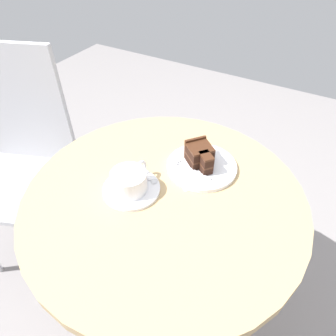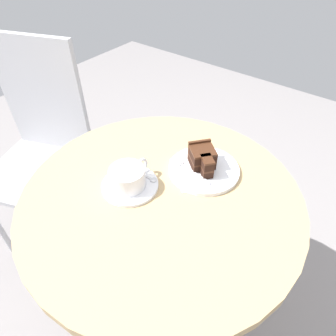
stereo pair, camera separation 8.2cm
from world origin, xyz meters
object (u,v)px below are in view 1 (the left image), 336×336
Objects in this scene: fork at (184,166)px; napkin at (195,170)px; coffee_cup at (130,180)px; cake_slice at (200,155)px; saucer at (132,189)px; cake_plate at (202,166)px; cafe_chair at (23,149)px; teaspoon at (146,179)px.

fork reaches higher than napkin.
coffee_cup is at bearing 68.05° from fork.
saucer is at bearing 147.16° from cake_slice.
cake_plate is 1.18× the size of napkin.
cafe_chair is at bearing 82.06° from saucer.
cake_slice is 0.11× the size of cafe_chair.
cafe_chair is at bearing 170.88° from teaspoon.
coffee_cup is at bearing 147.32° from cake_slice.
coffee_cup is at bearing 144.37° from cake_plate.
cake_plate is 0.75m from cafe_chair.
cake_slice reaches higher than cake_plate.
napkin is at bearing 178.40° from cake_slice.
cake_plate is 0.04m from cake_slice.
cake_plate is at bearing -26.81° from napkin.
saucer is at bearing -114.87° from teaspoon.
teaspoon is 0.17m from cake_slice.
saucer is 0.17× the size of cafe_chair.
cake_plate is at bearing 43.55° from teaspoon.
cake_plate is at bearing -113.90° from cake_slice.
teaspoon is 0.64× the size of fork.
teaspoon is at bearing 139.31° from cake_plate.
fork is 0.86× the size of napkin.
cake_slice is 0.71× the size of fork.
coffee_cup reaches higher than saucer.
cafe_chair reaches higher than teaspoon.
napkin is at bearing -15.95° from cafe_chair.
napkin is (0.16, -0.12, -0.04)m from coffee_cup.
fork is 0.16× the size of cafe_chair.
fork is at bearing 109.58° from napkin.
fork reaches higher than cake_plate.
napkin is at bearing -151.61° from fork.
teaspoon is 0.90× the size of cake_slice.
napkin is 0.73m from cafe_chair.
teaspoon is 0.10× the size of cafe_chair.
cake_plate is at bearing -132.68° from fork.
cake_slice is (0.00, 0.01, 0.04)m from cake_plate.
cake_slice is at bearing -13.84° from cafe_chair.
cake_slice reaches higher than saucer.
coffee_cup is 1.35× the size of teaspoon.
cake_plate is 0.03m from napkin.
coffee_cup is 0.75× the size of napkin.
teaspoon reaches higher than cake_plate.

